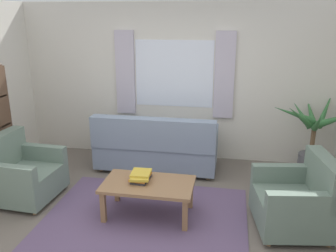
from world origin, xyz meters
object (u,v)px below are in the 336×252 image
armchair_left (21,174)px  coffee_table (148,187)px  couch (156,148)px  potted_plant (312,140)px  book_stack_on_table (141,176)px  armchair_right (298,201)px

armchair_left → coffee_table: size_ratio=0.80×
couch → armchair_left: bearing=38.4°
potted_plant → book_stack_on_table: bearing=-146.4°
armchair_right → book_stack_on_table: size_ratio=2.71×
armchair_left → book_stack_on_table: bearing=-88.7°
couch → coffee_table: 1.39m
armchair_left → armchair_right: 3.53m
coffee_table → potted_plant: 2.71m
armchair_left → coffee_table: 1.78m
book_stack_on_table → potted_plant: 2.75m
coffee_table → armchair_right: bearing=1.0°
armchair_right → coffee_table: armchair_right is taller
armchair_right → potted_plant: bearing=155.7°
armchair_right → armchair_left: bearing=-100.4°
potted_plant → armchair_left: bearing=-159.7°
coffee_table → book_stack_on_table: 0.17m
couch → book_stack_on_table: (0.09, -1.31, 0.12)m
armchair_left → book_stack_on_table: size_ratio=2.50×
armchair_left → coffee_table: armchair_left is taller
couch → armchair_left: couch is taller
couch → potted_plant: potted_plant is taller
potted_plant → armchair_right: bearing=-105.4°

